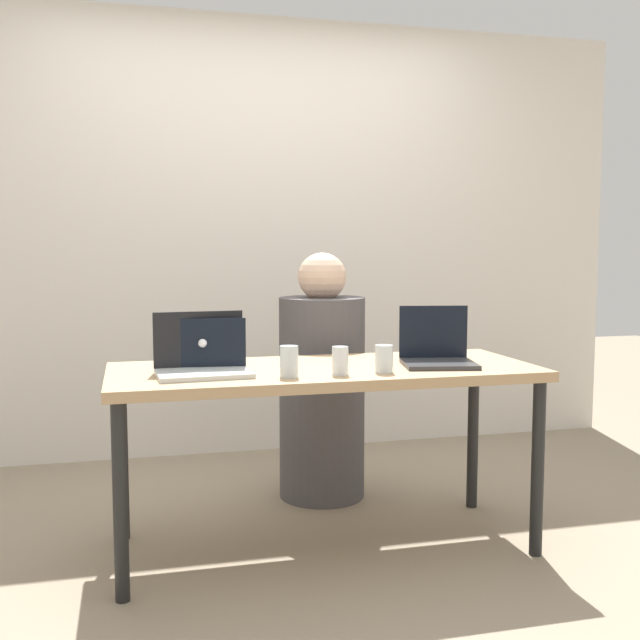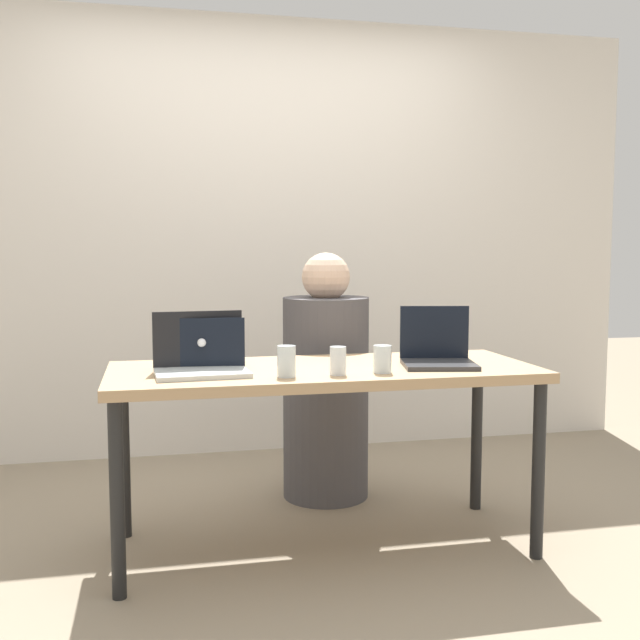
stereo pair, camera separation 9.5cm
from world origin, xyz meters
name	(u,v)px [view 2 (the right image)]	position (x,y,z in m)	size (l,w,h in m)	color
ground_plane	(324,546)	(0.00, 0.00, 0.00)	(12.00, 12.00, 0.00)	gray
back_wall	(266,238)	(0.00, 1.55, 1.26)	(4.50, 0.10, 2.52)	silver
desk	(324,384)	(0.00, 0.00, 0.66)	(1.67, 0.67, 0.73)	tan
person_at_center	(326,389)	(0.15, 0.61, 0.52)	(0.48, 0.48, 1.18)	#4C494C
laptop_back_left	(203,357)	(-0.47, 0.08, 0.78)	(0.35, 0.25, 0.20)	#3A383B
laptop_front_left	(200,361)	(-0.48, -0.06, 0.78)	(0.35, 0.28, 0.23)	silver
laptop_front_right	(437,353)	(0.45, -0.05, 0.78)	(0.32, 0.29, 0.23)	#333335
water_glass_right	(382,361)	(0.19, -0.18, 0.78)	(0.07, 0.07, 0.10)	silver
water_glass_center	(338,363)	(0.01, -0.19, 0.78)	(0.06, 0.06, 0.11)	white
water_glass_left	(286,363)	(-0.18, -0.19, 0.78)	(0.07, 0.07, 0.11)	silver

